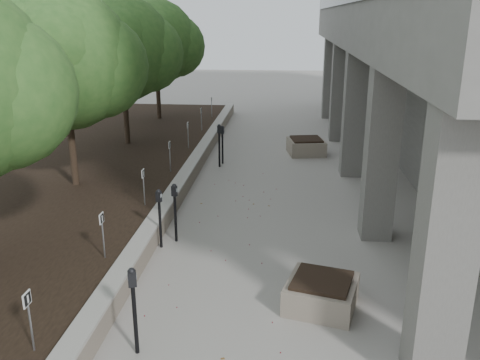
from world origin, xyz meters
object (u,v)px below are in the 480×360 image
at_px(parking_meter_3, 160,219).
at_px(planter_front, 321,293).
at_px(planter_back, 306,146).
at_px(crabapple_tree_3, 66,90).
at_px(parking_meter_1, 135,311).
at_px(parking_meter_4, 219,146).
at_px(crabapple_tree_5, 157,60).
at_px(parking_meter_2, 175,213).
at_px(crabapple_tree_4, 123,71).
at_px(parking_meter_5, 223,145).

bearing_deg(parking_meter_3, planter_front, -14.59).
bearing_deg(planter_back, crabapple_tree_3, -140.98).
bearing_deg(parking_meter_1, parking_meter_3, 78.47).
height_order(parking_meter_4, planter_front, parking_meter_4).
relative_size(crabapple_tree_3, parking_meter_4, 3.58).
height_order(crabapple_tree_5, parking_meter_4, crabapple_tree_5).
xyz_separation_m(parking_meter_3, planter_front, (3.49, -2.18, -0.42)).
height_order(parking_meter_4, planter_back, parking_meter_4).
bearing_deg(parking_meter_2, crabapple_tree_5, 119.90).
distance_m(parking_meter_3, planter_back, 9.33).
height_order(crabapple_tree_3, parking_meter_3, crabapple_tree_3).
height_order(crabapple_tree_4, parking_meter_5, crabapple_tree_4).
relative_size(crabapple_tree_5, parking_meter_4, 3.58).
xyz_separation_m(crabapple_tree_4, parking_meter_3, (3.25, -8.10, -2.42)).
bearing_deg(parking_meter_5, parking_meter_2, -87.24).
xyz_separation_m(crabapple_tree_4, planter_front, (6.74, -10.28, -2.84)).
bearing_deg(parking_meter_1, parking_meter_4, 70.69).
relative_size(crabapple_tree_5, parking_meter_5, 3.94).
relative_size(parking_meter_1, parking_meter_2, 1.04).
height_order(crabapple_tree_4, planter_front, crabapple_tree_4).
distance_m(crabapple_tree_5, parking_meter_1, 17.47).
xyz_separation_m(parking_meter_4, parking_meter_5, (0.06, 0.41, -0.07)).
height_order(parking_meter_4, parking_meter_5, parking_meter_4).
bearing_deg(parking_meter_5, parking_meter_3, -89.36).
xyz_separation_m(parking_meter_2, parking_meter_3, (-0.27, -0.36, -0.01)).
height_order(parking_meter_1, parking_meter_2, parking_meter_1).
distance_m(parking_meter_1, planter_back, 12.78).
xyz_separation_m(crabapple_tree_5, parking_meter_5, (3.80, -6.11, -2.43)).
bearing_deg(planter_front, crabapple_tree_4, 123.24).
relative_size(crabapple_tree_5, parking_meter_2, 3.83).
distance_m(parking_meter_2, parking_meter_4, 6.22).
bearing_deg(parking_meter_5, parking_meter_1, -84.94).
relative_size(crabapple_tree_5, parking_meter_1, 3.67).
distance_m(crabapple_tree_5, planter_back, 8.62).
distance_m(crabapple_tree_4, crabapple_tree_5, 5.00).
relative_size(crabapple_tree_5, parking_meter_3, 3.89).
relative_size(parking_meter_2, parking_meter_5, 1.03).
relative_size(parking_meter_4, planter_front, 1.27).
bearing_deg(parking_meter_5, crabapple_tree_5, 126.96).
xyz_separation_m(parking_meter_2, planter_front, (3.21, -2.54, -0.43)).
distance_m(crabapple_tree_5, parking_meter_5, 7.60).
distance_m(crabapple_tree_4, parking_meter_5, 4.64).
bearing_deg(crabapple_tree_4, parking_meter_5, -16.34).
bearing_deg(crabapple_tree_5, planter_front, -66.21).
distance_m(crabapple_tree_5, planter_front, 16.94).
distance_m(crabapple_tree_3, planter_back, 9.20).
relative_size(crabapple_tree_4, parking_meter_4, 3.58).
height_order(crabapple_tree_3, parking_meter_4, crabapple_tree_3).
height_order(parking_meter_5, planter_back, parking_meter_5).
bearing_deg(parking_meter_4, parking_meter_3, -114.57).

